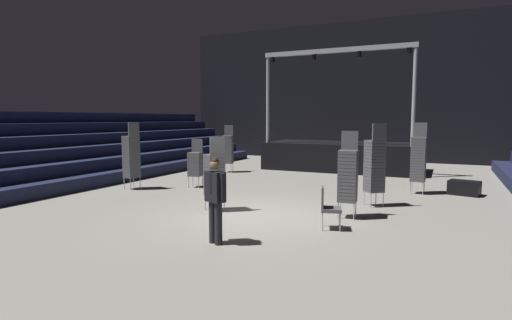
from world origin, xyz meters
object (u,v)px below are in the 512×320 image
object	(u,v)px
man_with_tie	(215,195)
loose_chair_near_man	(328,205)
stage_riser	(341,155)
chair_stack_mid_right	(131,156)
chair_stack_rear_left	(214,174)
equipment_road_case	(464,188)
chair_stack_front_left	(348,175)
chair_stack_rear_right	(375,165)
chair_stack_mid_left	(195,163)
chair_stack_front_right	(418,158)
chair_stack_mid_centre	(228,149)

from	to	relation	value
man_with_tie	loose_chair_near_man	bearing A→B (deg)	-109.21
stage_riser	chair_stack_mid_right	distance (m)	9.93
chair_stack_rear_left	equipment_road_case	size ratio (longest dim) A/B	2.18
chair_stack_front_left	chair_stack_rear_right	xyz separation A→B (m)	(0.37, 1.64, 0.08)
chair_stack_mid_left	chair_stack_mid_right	distance (m)	2.20
chair_stack_front_right	chair_stack_rear_left	size ratio (longest dim) A/B	1.17
chair_stack_mid_centre	equipment_road_case	world-z (taller)	chair_stack_mid_centre
equipment_road_case	man_with_tie	bearing A→B (deg)	-120.55
man_with_tie	loose_chair_near_man	xyz separation A→B (m)	(1.71, 1.97, -0.42)
man_with_tie	chair_stack_mid_right	world-z (taller)	chair_stack_mid_right
chair_stack_mid_right	chair_stack_rear_right	distance (m)	8.07
man_with_tie	chair_stack_mid_right	bearing A→B (deg)	-13.38
chair_stack_front_left	chair_stack_mid_centre	size ratio (longest dim) A/B	1.00
stage_riser	chair_stack_rear_right	bearing A→B (deg)	-70.21
stage_riser	chair_stack_mid_right	world-z (taller)	stage_riser
chair_stack_rear_right	loose_chair_near_man	size ratio (longest dim) A/B	2.44
man_with_tie	chair_stack_rear_left	size ratio (longest dim) A/B	0.86
man_with_tie	chair_stack_rear_left	distance (m)	2.89
man_with_tie	equipment_road_case	world-z (taller)	man_with_tie
chair_stack_front_left	equipment_road_case	size ratio (longest dim) A/B	2.37
man_with_tie	chair_stack_front_left	size ratio (longest dim) A/B	0.79
chair_stack_front_left	chair_stack_mid_left	bearing A→B (deg)	-24.80
stage_riser	chair_stack_mid_right	xyz separation A→B (m)	(-5.29, -8.39, 0.44)
chair_stack_mid_centre	chair_stack_front_right	bearing A→B (deg)	150.60
chair_stack_mid_left	chair_stack_front_left	bearing A→B (deg)	148.61
chair_stack_mid_right	equipment_road_case	size ratio (longest dim) A/B	2.56
man_with_tie	chair_stack_mid_left	bearing A→B (deg)	-31.34
chair_stack_mid_left	loose_chair_near_man	bearing A→B (deg)	138.25
stage_riser	chair_stack_rear_left	bearing A→B (deg)	-95.67
chair_stack_mid_right	chair_stack_rear_left	distance (m)	4.59
chair_stack_front_right	chair_stack_mid_right	world-z (taller)	same
man_with_tie	chair_stack_front_right	size ratio (longest dim) A/B	0.74
chair_stack_rear_right	loose_chair_near_man	world-z (taller)	chair_stack_rear_right
chair_stack_mid_right	chair_stack_rear_left	world-z (taller)	chair_stack_mid_right
chair_stack_mid_centre	man_with_tie	bearing A→B (deg)	102.16
stage_riser	chair_stack_front_right	distance (m)	6.32
man_with_tie	chair_stack_mid_left	distance (m)	6.68
chair_stack_mid_left	chair_stack_rear_left	xyz separation A→B (m)	(2.52, -2.87, 0.13)
man_with_tie	loose_chair_near_man	world-z (taller)	man_with_tie
chair_stack_rear_left	chair_stack_rear_right	world-z (taller)	chair_stack_rear_right
chair_stack_mid_left	chair_stack_rear_right	xyz separation A→B (m)	(6.25, -0.50, 0.29)
equipment_road_case	chair_stack_mid_right	bearing A→B (deg)	-160.40
chair_stack_mid_left	chair_stack_rear_left	size ratio (longest dim) A/B	0.87
chair_stack_mid_left	loose_chair_near_man	distance (m)	6.65
chair_stack_front_left	loose_chair_near_man	world-z (taller)	chair_stack_front_left
equipment_road_case	stage_riser	bearing A→B (deg)	137.35
man_with_tie	chair_stack_rear_right	size ratio (longest dim) A/B	0.74
chair_stack_front_right	chair_stack_rear_left	distance (m)	6.81
equipment_road_case	loose_chair_near_man	bearing A→B (deg)	-116.41
chair_stack_mid_right	chair_stack_mid_centre	size ratio (longest dim) A/B	1.08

